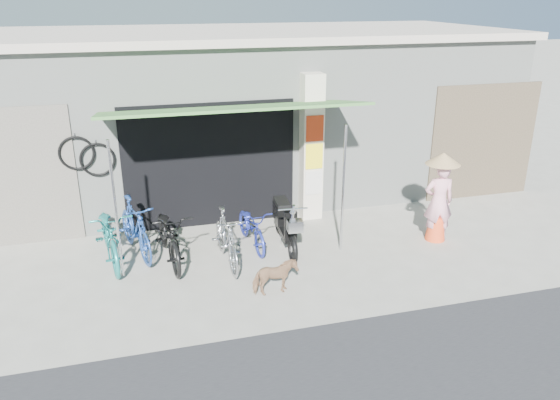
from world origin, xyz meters
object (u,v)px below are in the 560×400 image
object	(u,v)px
bike_silver	(226,239)
nun	(439,198)
bike_blue	(135,228)
bike_black	(169,235)
bike_teal	(110,234)
street_dog	(275,277)
moped	(285,223)
bike_navy	(252,227)

from	to	relation	value
bike_silver	nun	bearing A→B (deg)	-3.16
bike_blue	bike_black	size ratio (longest dim) A/B	0.91
bike_black	nun	world-z (taller)	nun
bike_teal	street_dog	size ratio (longest dim) A/B	2.83
bike_teal	bike_blue	world-z (taller)	bike_blue
bike_silver	moped	bearing A→B (deg)	17.75
bike_navy	nun	xyz separation A→B (m)	(3.46, -0.64, 0.46)
bike_blue	bike_navy	size ratio (longest dim) A/B	1.16
bike_teal	bike_navy	bearing A→B (deg)	-9.58
street_dog	bike_blue	bearing A→B (deg)	39.84
street_dog	moped	bearing A→B (deg)	-26.67
bike_blue	bike_navy	world-z (taller)	bike_blue
bike_silver	bike_navy	distance (m)	0.84
moped	street_dog	bearing A→B (deg)	-106.79
bike_black	street_dog	xyz separation A→B (m)	(1.49, -1.58, -0.21)
bike_black	bike_silver	size ratio (longest dim) A/B	1.17
bike_black	nun	bearing A→B (deg)	-10.87
bike_navy	moped	bearing A→B (deg)	-20.51
bike_blue	street_dog	world-z (taller)	bike_blue
bike_silver	nun	distance (m)	4.06
bike_blue	nun	distance (m)	5.62
bike_blue	bike_black	world-z (taller)	bike_blue
bike_blue	bike_black	bearing A→B (deg)	-52.70
street_dog	bike_black	bearing A→B (deg)	37.60
bike_blue	nun	bearing A→B (deg)	-23.95
bike_navy	moped	size ratio (longest dim) A/B	0.83
bike_blue	bike_navy	distance (m)	2.10
bike_navy	moped	distance (m)	0.62
bike_blue	bike_silver	bearing A→B (deg)	-43.56
bike_blue	bike_silver	world-z (taller)	bike_blue
bike_black	bike_navy	world-z (taller)	bike_black
bike_blue	street_dog	bearing A→B (deg)	-59.60
bike_teal	bike_blue	distance (m)	0.46
moped	nun	bearing A→B (deg)	-5.31
bike_teal	bike_silver	size ratio (longest dim) A/B	1.21
bike_blue	street_dog	xyz separation A→B (m)	(2.05, -2.01, -0.23)
bike_silver	moped	distance (m)	1.25
bike_silver	moped	xyz separation A→B (m)	(1.17, 0.43, -0.02)
bike_teal	bike_black	xyz separation A→B (m)	(0.99, -0.27, -0.02)
bike_black	moped	xyz separation A→B (m)	(2.12, 0.05, -0.04)
bike_navy	moped	world-z (taller)	moped
bike_black	bike_navy	bearing A→B (deg)	2.03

